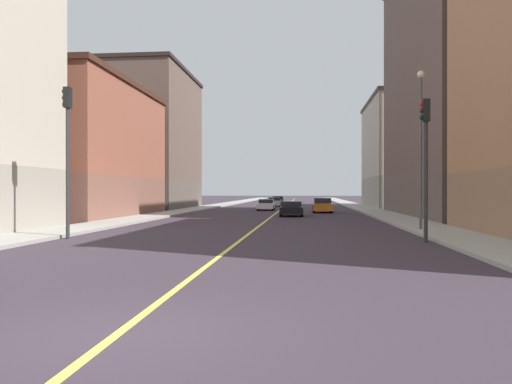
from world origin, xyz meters
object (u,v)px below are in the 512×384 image
(car_orange, at_px, (322,206))
(car_green, at_px, (278,201))
(traffic_light_left_near, at_px, (425,150))
(car_silver, at_px, (274,202))
(building_left_far, at_px, (403,153))
(car_black, at_px, (292,209))
(building_right_midblock, at_px, (84,150))
(building_right_distant, at_px, (152,140))
(car_white, at_px, (266,205))
(street_lamp_left_near, at_px, (421,135))
(building_left_mid, at_px, (458,79))
(traffic_light_right_near, at_px, (67,142))

(car_orange, distance_m, car_green, 26.26)
(traffic_light_left_near, distance_m, car_silver, 46.13)
(building_left_far, height_order, car_black, building_left_far)
(building_right_midblock, relative_size, building_right_distant, 1.07)
(building_left_far, relative_size, car_white, 3.88)
(car_orange, bearing_deg, car_black, -111.38)
(building_right_distant, relative_size, street_lamp_left_near, 1.99)
(car_orange, distance_m, car_black, 7.64)
(building_left_mid, distance_m, car_green, 37.64)
(building_right_distant, relative_size, car_black, 4.08)
(building_left_mid, relative_size, traffic_light_right_near, 3.39)
(building_right_midblock, bearing_deg, street_lamp_left_near, -27.35)
(traffic_light_right_near, bearing_deg, car_green, 83.29)
(traffic_light_right_near, distance_m, car_white, 32.93)
(building_left_far, bearing_deg, building_right_distant, -164.67)
(street_lamp_left_near, relative_size, car_black, 2.05)
(traffic_light_left_near, relative_size, traffic_light_right_near, 0.88)
(building_left_far, height_order, street_lamp_left_near, building_left_far)
(street_lamp_left_near, relative_size, car_green, 1.98)
(car_orange, xyz_separation_m, car_black, (-2.78, -7.11, -0.05))
(car_orange, relative_size, car_silver, 1.07)
(building_left_far, height_order, traffic_light_right_near, building_left_far)
(street_lamp_left_near, bearing_deg, car_orange, 100.82)
(traffic_light_left_near, height_order, car_black, traffic_light_left_near)
(street_lamp_left_near, bearing_deg, car_black, 115.12)
(car_orange, height_order, car_silver, car_orange)
(car_orange, bearing_deg, building_left_far, 56.39)
(street_lamp_left_near, xyz_separation_m, car_white, (-10.06, 26.90, -4.38))
(building_right_distant, height_order, car_black, building_right_distant)
(traffic_light_right_near, xyz_separation_m, car_green, (6.22, 52.88, -3.61))
(building_left_mid, distance_m, building_left_far, 23.08)
(car_silver, bearing_deg, traffic_light_right_near, -97.76)
(car_orange, bearing_deg, car_silver, 108.07)
(car_silver, height_order, car_white, car_silver)
(car_black, bearing_deg, building_left_mid, 2.52)
(traffic_light_right_near, bearing_deg, traffic_light_left_near, -0.00)
(building_left_mid, bearing_deg, car_black, -177.48)
(street_lamp_left_near, bearing_deg, building_right_distant, 128.42)
(traffic_light_right_near, height_order, car_white, traffic_light_right_near)
(building_left_mid, bearing_deg, street_lamp_left_near, -112.83)
(building_left_far, relative_size, car_silver, 4.08)
(street_lamp_left_near, relative_size, car_orange, 1.79)
(car_black, bearing_deg, car_green, 95.20)
(building_right_midblock, relative_size, car_silver, 4.08)
(traffic_light_left_near, relative_size, car_silver, 1.38)
(street_lamp_left_near, bearing_deg, building_left_far, 80.30)
(building_left_mid, relative_size, traffic_light_left_near, 3.86)
(street_lamp_left_near, bearing_deg, traffic_light_left_near, -100.97)
(car_silver, relative_size, car_green, 1.04)
(car_silver, relative_size, car_black, 1.07)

